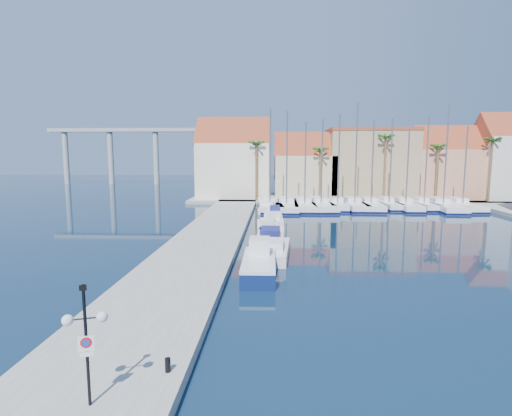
{
  "coord_description": "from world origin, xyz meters",
  "views": [
    {
      "loc": [
        -3.06,
        -21.12,
        7.71
      ],
      "look_at": [
        -4.73,
        13.93,
        3.0
      ],
      "focal_mm": 28.0,
      "sensor_mm": 36.0,
      "label": 1
    }
  ],
  "objects": [
    {
      "name": "shore_north",
      "position": [
        10.0,
        48.0,
        0.25
      ],
      "size": [
        54.0,
        16.0,
        0.5
      ],
      "primitive_type": "cube",
      "color": "gray",
      "rests_on": "ground"
    },
    {
      "name": "sailboat_1",
      "position": [
        -1.43,
        35.12,
        0.57
      ],
      "size": [
        3.21,
        11.98,
        13.61
      ],
      "rotation": [
        0.0,
        0.0,
        -0.0
      ],
      "color": "white",
      "rests_on": "ground"
    },
    {
      "name": "sailboat_11",
      "position": [
        23.18,
        36.12,
        0.57
      ],
      "size": [
        3.22,
        10.05,
        11.56
      ],
      "rotation": [
        0.0,
        0.0,
        0.06
      ],
      "color": "white",
      "rests_on": "ground"
    },
    {
      "name": "motorboat_west_4",
      "position": [
        -3.04,
        28.6,
        0.51
      ],
      "size": [
        1.77,
        5.38,
        1.4
      ],
      "rotation": [
        0.0,
        0.0,
        -0.01
      ],
      "color": "white",
      "rests_on": "ground"
    },
    {
      "name": "quay_west",
      "position": [
        -9.0,
        13.5,
        0.25
      ],
      "size": [
        6.0,
        77.0,
        0.5
      ],
      "primitive_type": "cube",
      "color": "gray",
      "rests_on": "ground"
    },
    {
      "name": "ground",
      "position": [
        0.0,
        0.0,
        0.0
      ],
      "size": [
        260.0,
        260.0,
        0.0
      ],
      "primitive_type": "plane",
      "color": "black",
      "rests_on": "ground"
    },
    {
      "name": "bollard",
      "position": [
        -6.6,
        -8.78,
        0.74
      ],
      "size": [
        0.19,
        0.19,
        0.48
      ],
      "primitive_type": "cylinder",
      "color": "black",
      "rests_on": "quay_west"
    },
    {
      "name": "motorboat_west_2",
      "position": [
        -3.83,
        18.17,
        0.51
      ],
      "size": [
        2.26,
        6.12,
        1.4
      ],
      "rotation": [
        0.0,
        0.0,
        0.06
      ],
      "color": "white",
      "rests_on": "ground"
    },
    {
      "name": "viaduct",
      "position": [
        -39.07,
        82.0,
        10.25
      ],
      "size": [
        48.0,
        2.2,
        14.45
      ],
      "color": "#9E9E99",
      "rests_on": "ground"
    },
    {
      "name": "motorboat_west_5",
      "position": [
        -3.93,
        32.91,
        0.51
      ],
      "size": [
        2.61,
        7.05,
        1.4
      ],
      "rotation": [
        0.0,
        0.0,
        -0.06
      ],
      "color": "white",
      "rests_on": "ground"
    },
    {
      "name": "palm_2",
      "position": [
        14.0,
        42.0,
        10.02
      ],
      "size": [
        2.6,
        2.6,
        11.15
      ],
      "color": "brown",
      "rests_on": "shore_north"
    },
    {
      "name": "fishing_boat",
      "position": [
        -4.05,
        3.96,
        0.72
      ],
      "size": [
        2.13,
        6.22,
        2.17
      ],
      "rotation": [
        0.0,
        0.0,
        0.01
      ],
      "color": "#0D1F50",
      "rests_on": "ground"
    },
    {
      "name": "sailboat_6",
      "position": [
        10.49,
        35.79,
        0.58
      ],
      "size": [
        3.11,
        10.01,
        12.34
      ],
      "rotation": [
        0.0,
        0.0,
        -0.05
      ],
      "color": "white",
      "rests_on": "ground"
    },
    {
      "name": "palm_1",
      "position": [
        4.0,
        42.0,
        8.14
      ],
      "size": [
        2.6,
        2.6,
        9.15
      ],
      "color": "brown",
      "rests_on": "shore_north"
    },
    {
      "name": "motorboat_west_3",
      "position": [
        -3.22,
        22.81,
        0.51
      ],
      "size": [
        2.22,
        6.55,
        1.4
      ],
      "rotation": [
        0.0,
        0.0,
        0.02
      ],
      "color": "white",
      "rests_on": "ground"
    },
    {
      "name": "sailboat_8",
      "position": [
        15.34,
        35.97,
        0.57
      ],
      "size": [
        2.67,
        9.82,
        11.29
      ],
      "rotation": [
        0.0,
        0.0,
        -0.01
      ],
      "color": "white",
      "rests_on": "ground"
    },
    {
      "name": "motorboat_west_1",
      "position": [
        -3.43,
        13.42,
        0.51
      ],
      "size": [
        2.57,
        7.39,
        1.4
      ],
      "rotation": [
        0.0,
        0.0,
        -0.03
      ],
      "color": "white",
      "rests_on": "ground"
    },
    {
      "name": "palm_0",
      "position": [
        -6.0,
        42.0,
        9.08
      ],
      "size": [
        2.6,
        2.6,
        10.15
      ],
      "color": "brown",
      "rests_on": "shore_north"
    },
    {
      "name": "lamp_post",
      "position": [
        -8.38,
        -10.66,
        2.88
      ],
      "size": [
        1.19,
        0.61,
        3.62
      ],
      "rotation": [
        0.0,
        0.0,
        0.32
      ],
      "color": "black",
      "rests_on": "quay_west"
    },
    {
      "name": "building_0",
      "position": [
        -10.0,
        47.0,
        6.52
      ],
      "size": [
        12.3,
        9.0,
        13.5
      ],
      "color": "beige",
      "rests_on": "shore_north"
    },
    {
      "name": "sailboat_0",
      "position": [
        -3.8,
        35.7,
        0.58
      ],
      "size": [
        4.09,
        12.26,
        14.1
      ],
      "rotation": [
        0.0,
        0.0,
        0.08
      ],
      "color": "white",
      "rests_on": "ground"
    },
    {
      "name": "sailboat_5",
      "position": [
        8.22,
        36.14,
        0.61
      ],
      "size": [
        3.14,
        10.54,
        14.78
      ],
      "rotation": [
        0.0,
        0.0,
        0.04
      ],
      "color": "white",
      "rests_on": "ground"
    },
    {
      "name": "sailboat_7",
      "position": [
        13.28,
        36.92,
        0.62
      ],
      "size": [
        2.74,
        8.62,
        12.7
      ],
      "rotation": [
        0.0,
        0.0,
        0.06
      ],
      "color": "white",
      "rests_on": "ground"
    },
    {
      "name": "building_1",
      "position": [
        2.0,
        47.0,
        5.3
      ],
      "size": [
        10.3,
        8.0,
        11.0
      ],
      "color": "#C6B28C",
      "rests_on": "shore_north"
    },
    {
      "name": "palm_3",
      "position": [
        22.0,
        42.0,
        8.61
      ],
      "size": [
        2.6,
        2.6,
        9.65
      ],
      "color": "brown",
      "rests_on": "shore_north"
    },
    {
      "name": "sailboat_4",
      "position": [
        5.88,
        36.06,
        0.61
      ],
      "size": [
        2.87,
        9.19,
        13.35
      ],
      "rotation": [
        0.0,
        0.0,
        -0.05
      ],
      "color": "white",
      "rests_on": "ground"
    },
    {
      "name": "building_3",
      "position": [
        25.0,
        47.0,
        5.86
      ],
      "size": [
        10.3,
        8.0,
        12.0
      ],
      "color": "tan",
      "rests_on": "shore_north"
    },
    {
      "name": "sailboat_9",
      "position": [
        18.13,
        36.66,
        0.62
      ],
      "size": [
        2.57,
        8.51,
        12.95
      ],
      "rotation": [
        0.0,
        0.0,
        0.04
      ],
      "color": "white",
      "rests_on": "ground"
    },
    {
      "name": "sailboat_2",
      "position": [
        1.17,
        35.57,
        0.57
      ],
      "size": [
        3.3,
        11.31,
        12.17
      ],
      "rotation": [
        0.0,
        0.0,
        -0.03
      ],
      "color": "white",
      "rests_on": "ground"
    },
    {
      "name": "sailboat_3",
      "position": [
        3.41,
        35.72,
        0.57
      ],
      "size": [
        3.92,
        11.73,
        12.57
      ],
      "rotation": [
        0.0,
        0.0,
        0.08
      ],
      "color": "white",
      "rests_on": "ground"
    },
    {
      "name": "motorboat_west_0",
      "position": [
        -3.09,
        8.51,
        0.51
      ],
      "size": [
        2.59,
        6.74,
        1.4
      ],
      "rotation": [
        0.0,
        0.0,
        -0.07
      ],
      "color": "white",
      "rests_on": "ground"
    },
    {
      "name": "building_4",
      "position": [
        34.0,
        46.0,
        6.97
      ],
      "size": [
        8.3,
        8.0,
        14.0
      ],
      "color": "silver",
      "rests_on": "shore_north"
    },
    {
      "name": "sailboat_10",
      "position": [
        20.46,
        35.95,
        0.58
      ],
      "size": [
        3.53,
        11.91,
        14.53
      ],
      "rotation": [
        0.0,
        0.0,
        -0.04
      ],
      "color": "white",
      "rests_on": "ground"
    },
    {
      "name": "palm_4",
      "position": [
        30.0,
        42.0,
        9.55
      ],
      "size": [
        2.6,
        2.6,
        10.65
      ],
      "color": "brown",
      "rests_on": "shore_north"
    },
    {
      "name": "building_2",
      "position": [
        13.0,
        48.0,
        6.26
      ],
      "size": [
        14.2,
        10.2,
        11.5
      ],
      "color": "tan",
      "rests_on": "shore_north"
    }
  ]
}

